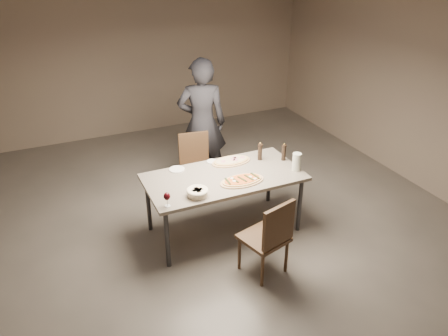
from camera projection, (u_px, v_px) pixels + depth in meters
name	position (u px, v px, depth m)	size (l,w,h in m)	color
room	(224.00, 123.00, 4.70)	(7.00, 7.00, 7.00)	#5C5650
dining_table	(224.00, 180.00, 5.03)	(1.80, 0.90, 0.75)	gray
zucchini_pizza	(242.00, 180.00, 4.87)	(0.52, 0.29, 0.05)	tan
ham_pizza	(231.00, 161.00, 5.30)	(0.49, 0.27, 0.04)	tan
bread_basket	(198.00, 192.00, 4.58)	(0.23, 0.23, 0.08)	#FCF0CC
oil_dish	(212.00, 162.00, 5.30)	(0.13, 0.13, 0.01)	white
pepper_mill_left	(284.00, 152.00, 5.31)	(0.06, 0.06, 0.22)	black
pepper_mill_right	(260.00, 152.00, 5.32)	(0.06, 0.06, 0.23)	black
carafe	(297.00, 162.00, 5.07)	(0.10, 0.10, 0.21)	silver
wine_glass	(167.00, 197.00, 4.38)	(0.07, 0.07, 0.16)	silver
side_plate	(177.00, 169.00, 5.13)	(0.18, 0.18, 0.01)	white
chair_near	(270.00, 235.00, 4.40)	(0.53, 0.53, 0.90)	#442E1C
chair_far	(196.00, 163.00, 5.84)	(0.48, 0.48, 0.89)	#442E1C
diner	(202.00, 123.00, 6.00)	(0.67, 0.44, 1.82)	black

